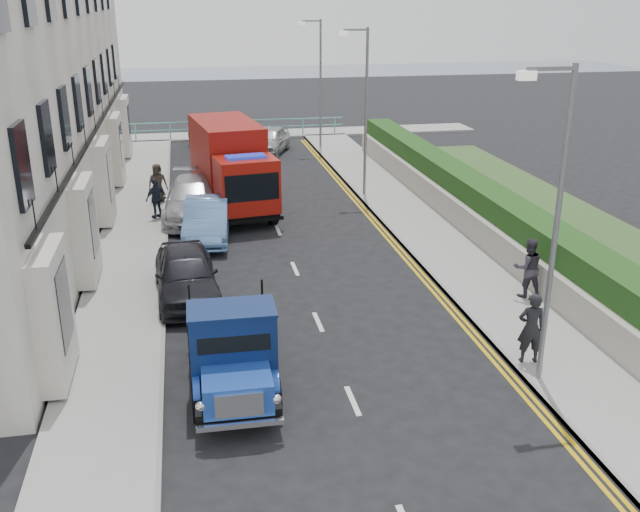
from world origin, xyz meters
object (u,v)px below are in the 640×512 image
Objects in this scene: lamp_far at (318,77)px; lamp_near at (553,213)px; bedford_lorry at (233,356)px; lamp_mid at (363,103)px; parked_car_front at (186,274)px; pedestrian_east_near at (531,328)px; red_lorry at (231,164)px.

lamp_near is at bearing -90.00° from lamp_far.
bedford_lorry is (-6.66, 0.65, -3.01)m from lamp_near.
lamp_near is 1.00× the size of lamp_mid.
parked_car_front is (-0.92, 5.68, -0.26)m from bedford_lorry.
bedford_lorry is (-6.66, -25.35, -3.01)m from lamp_far.
bedford_lorry is 5.76m from parked_car_front.
pedestrian_east_near is (0.22, -15.26, -3.01)m from lamp_mid.
lamp_near is at bearing -42.88° from parked_car_front.
lamp_far is (0.00, 26.00, 0.00)m from lamp_near.
lamp_near reaches higher than pedestrian_east_near.
lamp_near is 1.52× the size of bedford_lorry.
bedford_lorry is 1.07× the size of parked_car_front.
lamp_mid reaches higher than red_lorry.
pedestrian_east_near is (7.80, -5.59, 0.25)m from parked_car_front.
lamp_near is 3.11m from pedestrian_east_near.
lamp_near is 10.40m from parked_car_front.
parked_car_front is at bearing 100.01° from bedford_lorry.
lamp_far is at bearing 90.00° from lamp_near.
bedford_lorry is (-6.66, -15.35, -3.01)m from lamp_mid.
pedestrian_east_near is (6.88, 0.09, -0.01)m from bedford_lorry.
lamp_mid is 4.05× the size of pedestrian_east_near.
lamp_mid is at bearing 67.33° from bedford_lorry.
parked_car_front is at bearing -110.78° from red_lorry.
lamp_near is at bearing -90.00° from lamp_mid.
red_lorry is 3.94× the size of pedestrian_east_near.
lamp_mid reaches higher than bedford_lorry.
lamp_mid reaches higher than pedestrian_east_near.
lamp_near is 1.03× the size of red_lorry.
lamp_far is 1.03× the size of red_lorry.
bedford_lorry is at bearing 9.09° from pedestrian_east_near.
lamp_near is 16.42m from red_lorry.
red_lorry reaches higher than pedestrian_east_near.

